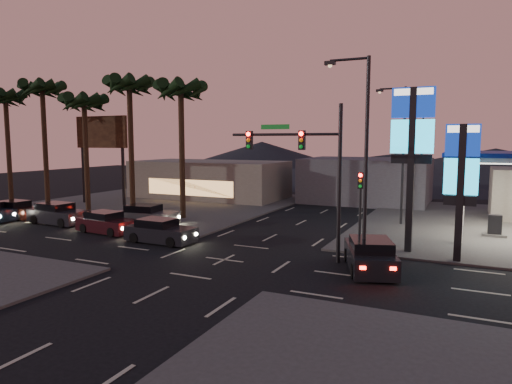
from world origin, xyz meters
The scene contains 26 objects.
ground centered at (0.00, 0.00, 0.00)m, with size 140.00×140.00×0.00m, color black.
corner_lot_nw centered at (-16.00, 16.00, 0.06)m, with size 24.00×24.00×0.12m, color #47443F.
pylon_sign_tall centered at (8.50, 5.50, 6.39)m, with size 2.20×0.35×9.00m.
pylon_sign_short centered at (11.00, 4.50, 4.66)m, with size 1.60×0.35×7.00m.
traffic_signal_mast centered at (3.76, 1.99, 5.23)m, with size 6.10×0.39×8.00m.
pedestal_signal centered at (5.50, 6.98, 2.92)m, with size 0.32×0.39×4.30m.
streetlight_near centered at (6.79, 1.00, 5.72)m, with size 2.14×0.25×10.00m.
streetlight_mid centered at (6.79, 14.00, 5.72)m, with size 2.14×0.25×10.00m.
streetlight_far centered at (6.79, 28.00, 5.72)m, with size 2.14×0.25×10.00m.
palm_a centered at (-9.00, 9.50, 9.43)m, with size 4.41×4.41×10.86m.
palm_b centered at (-14.00, 9.50, 9.97)m, with size 4.41×4.41×11.46m.
palm_c centered at (-19.00, 9.50, 8.88)m, with size 4.41×4.41×10.26m.
palm_d centered at (-24.00, 9.50, 10.15)m, with size 4.41×4.41×11.66m.
palm_e centered at (-29.00, 9.50, 9.61)m, with size 4.41×4.41×11.06m.
billboard centered at (-20.50, 13.00, 6.33)m, with size 6.00×0.30×8.50m.
building_far_west centered at (-14.00, 22.00, 2.00)m, with size 16.00×8.00×4.00m, color #726B5B.
building_far_mid centered at (2.00, 26.00, 2.20)m, with size 12.00×9.00×4.40m, color #4C4C51.
hill_left centered at (-25.00, 60.00, 3.00)m, with size 40.00×40.00×6.00m, color black.
hill_right centered at (15.00, 60.00, 2.50)m, with size 50.00×50.00×5.00m, color black.
hill_center centered at (0.00, 60.00, 2.00)m, with size 60.00×60.00×4.00m, color black.
car_lane_a_front centered at (-5.57, 1.97, 0.67)m, with size 4.47×1.97×1.44m.
car_lane_a_mid centered at (-10.66, 2.83, 0.66)m, with size 4.48×2.22×1.42m.
car_lane_b_front centered at (-9.93, 6.15, 0.70)m, with size 4.79×2.41×1.51m.
car_lane_b_mid centered at (-16.34, 3.84, 0.73)m, with size 4.89×2.26×1.56m.
car_lane_b_rear centered at (-21.38, 4.24, 0.65)m, with size 4.37×1.97×1.40m.
suv_station centered at (7.25, 1.27, 0.73)m, with size 3.42×5.06×1.57m.
Camera 1 is at (11.34, -20.32, 6.17)m, focal length 32.00 mm.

